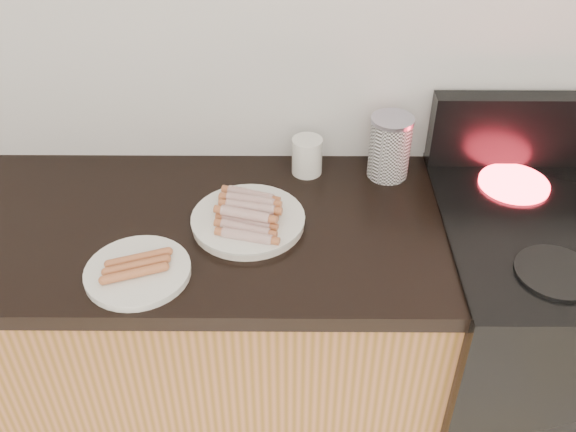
{
  "coord_description": "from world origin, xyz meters",
  "views": [
    {
      "loc": [
        0.03,
        0.47,
        1.87
      ],
      "look_at": [
        0.02,
        1.62,
        0.98
      ],
      "focal_mm": 40.0,
      "sensor_mm": 36.0,
      "label": 1
    }
  ],
  "objects_px": {
    "canister": "(390,147)",
    "mug": "(307,156)",
    "main_plate": "(248,222)",
    "stove": "(555,351)",
    "side_plate": "(138,272)"
  },
  "relations": [
    {
      "from": "canister",
      "to": "mug",
      "type": "height_order",
      "value": "canister"
    },
    {
      "from": "canister",
      "to": "main_plate",
      "type": "bearing_deg",
      "value": -148.76
    },
    {
      "from": "side_plate",
      "to": "canister",
      "type": "xyz_separation_m",
      "value": [
        0.6,
        0.4,
        0.08
      ]
    },
    {
      "from": "mug",
      "to": "stove",
      "type": "bearing_deg",
      "value": -19.08
    },
    {
      "from": "mug",
      "to": "canister",
      "type": "bearing_deg",
      "value": -2.94
    },
    {
      "from": "canister",
      "to": "mug",
      "type": "relative_size",
      "value": 1.7
    },
    {
      "from": "stove",
      "to": "side_plate",
      "type": "xyz_separation_m",
      "value": [
        -1.09,
        -0.17,
        0.45
      ]
    },
    {
      "from": "stove",
      "to": "mug",
      "type": "xyz_separation_m",
      "value": [
        -0.71,
        0.24,
        0.49
      ]
    },
    {
      "from": "stove",
      "to": "main_plate",
      "type": "relative_size",
      "value": 3.35
    },
    {
      "from": "side_plate",
      "to": "mug",
      "type": "relative_size",
      "value": 2.3
    },
    {
      "from": "main_plate",
      "to": "mug",
      "type": "bearing_deg",
      "value": 57.69
    },
    {
      "from": "stove",
      "to": "canister",
      "type": "relative_size",
      "value": 5.28
    },
    {
      "from": "main_plate",
      "to": "canister",
      "type": "distance_m",
      "value": 0.43
    },
    {
      "from": "side_plate",
      "to": "mug",
      "type": "height_order",
      "value": "mug"
    },
    {
      "from": "stove",
      "to": "canister",
      "type": "distance_m",
      "value": 0.76
    }
  ]
}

